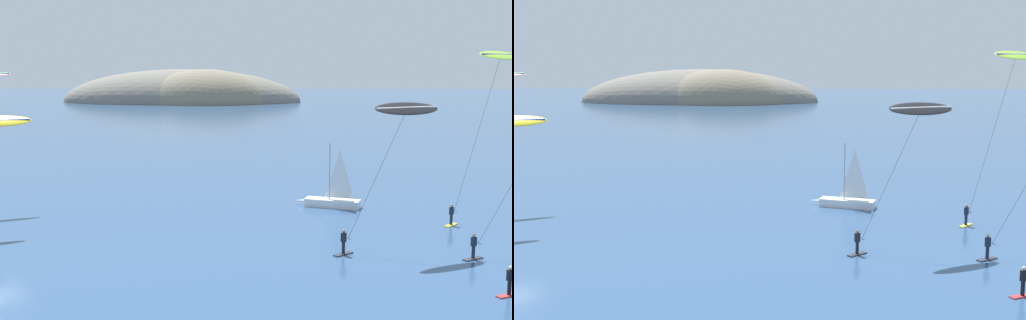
% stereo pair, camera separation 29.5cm
% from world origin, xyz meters
% --- Properties ---
extents(headland_island, '(77.85, 36.98, 21.45)m').
position_xyz_m(headland_island, '(-19.19, 187.06, 0.00)').
color(headland_island, '#7A705B').
rests_on(headland_island, ground).
extents(sailboat_near, '(5.90, 2.86, 5.70)m').
position_xyz_m(sailboat_near, '(12.11, 33.91, 0.64)').
color(sailboat_near, white).
rests_on(sailboat_near, ground).
extents(kitesurfer_black, '(7.60, 4.42, 9.97)m').
position_xyz_m(kitesurfer_black, '(15.68, 21.44, 8.84)').
color(kitesurfer_black, '#2D2D33').
rests_on(kitesurfer_black, ground).
extents(kitesurfer_lime, '(7.67, 6.54, 13.58)m').
position_xyz_m(kitesurfer_lime, '(25.07, 30.70, 12.27)').
color(kitesurfer_lime, yellow).
rests_on(kitesurfer_lime, ground).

